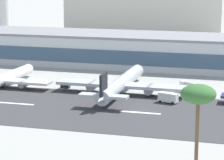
# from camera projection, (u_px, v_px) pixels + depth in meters

# --- Properties ---
(ground_plane) EXTENTS (1400.00, 1400.00, 0.00)m
(ground_plane) POSITION_uv_depth(u_px,v_px,m) (138.00, 112.00, 156.00)
(ground_plane) COLOR #9E9E99
(runway_strip) EXTENTS (800.00, 43.70, 0.08)m
(runway_strip) POSITION_uv_depth(u_px,v_px,m) (137.00, 112.00, 155.39)
(runway_strip) COLOR #38383A
(runway_strip) RESTS_ON ground_plane
(runway_centreline_dash_3) EXTENTS (12.00, 1.20, 0.01)m
(runway_centreline_dash_3) POSITION_uv_depth(u_px,v_px,m) (16.00, 103.00, 165.27)
(runway_centreline_dash_3) COLOR white
(runway_centreline_dash_3) RESTS_ON runway_strip
(runway_centreline_dash_4) EXTENTS (12.00, 1.20, 0.01)m
(runway_centreline_dash_4) POSITION_uv_depth(u_px,v_px,m) (140.00, 113.00, 155.17)
(runway_centreline_dash_4) COLOR white
(runway_centreline_dash_4) RESTS_ON runway_strip
(terminal_building) EXTENTS (150.88, 27.90, 13.41)m
(terminal_building) POSITION_uv_depth(u_px,v_px,m) (156.00, 51.00, 223.39)
(terminal_building) COLOR silver
(terminal_building) RESTS_ON ground_plane
(control_tower) EXTENTS (12.45, 12.45, 37.09)m
(control_tower) POSITION_uv_depth(u_px,v_px,m) (2.00, 4.00, 268.82)
(control_tower) COLOR silver
(control_tower) RESTS_ON ground_plane
(distant_hotel_block) EXTENTS (93.32, 24.00, 39.73)m
(distant_hotel_block) POSITION_uv_depth(u_px,v_px,m) (144.00, 2.00, 323.32)
(distant_hotel_block) COLOR beige
(distant_hotel_block) RESTS_ON ground_plane
(airliner_red_tail_gate_0) EXTENTS (34.51, 42.87, 8.94)m
(airliner_red_tail_gate_0) POSITION_uv_depth(u_px,v_px,m) (3.00, 80.00, 185.86)
(airliner_red_tail_gate_0) COLOR white
(airliner_red_tail_gate_0) RESTS_ON ground_plane
(airliner_black_tail_gate_1) EXTENTS (43.19, 50.73, 10.59)m
(airliner_black_tail_gate_1) POSITION_uv_depth(u_px,v_px,m) (120.00, 85.00, 176.18)
(airliner_black_tail_gate_1) COLOR silver
(airliner_black_tail_gate_1) RESTS_ON ground_plane
(service_fuel_truck_0) EXTENTS (8.09, 7.58, 3.95)m
(service_fuel_truck_0) POSITION_uv_depth(u_px,v_px,m) (190.00, 87.00, 178.02)
(service_fuel_truck_0) COLOR white
(service_fuel_truck_0) RESTS_ON ground_plane
(service_baggage_tug_1) EXTENTS (3.41, 2.30, 2.20)m
(service_baggage_tug_1) POSITION_uv_depth(u_px,v_px,m) (65.00, 85.00, 186.32)
(service_baggage_tug_1) COLOR #2D3338
(service_baggage_tug_1) RESTS_ON ground_plane
(service_box_truck_2) EXTENTS (6.42, 3.91, 3.25)m
(service_box_truck_2) POSITION_uv_depth(u_px,v_px,m) (168.00, 97.00, 165.70)
(service_box_truck_2) COLOR white
(service_box_truck_2) RESTS_ON ground_plane
(palm_tree_0) EXTENTS (7.30, 7.30, 17.92)m
(palm_tree_0) POSITION_uv_depth(u_px,v_px,m) (198.00, 96.00, 109.72)
(palm_tree_0) COLOR brown
(palm_tree_0) RESTS_ON ground_plane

